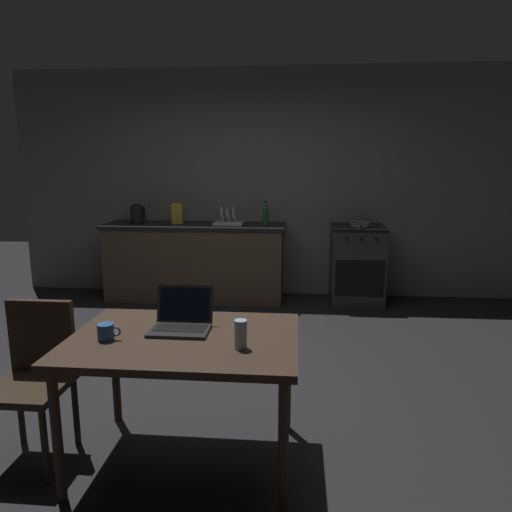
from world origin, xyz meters
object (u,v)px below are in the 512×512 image
object	(u,v)px
bottle	(266,214)
drinking_glass	(241,334)
frying_pan	(360,224)
cereal_box	(177,213)
coffee_mug	(106,332)
electric_kettle	(137,214)
stove_oven	(357,264)
dining_table	(184,349)
laptop	(181,321)
chair	(35,370)
dish_rack	(229,220)

from	to	relation	value
bottle	drinking_glass	distance (m)	3.25
frying_pan	cereal_box	distance (m)	2.16
coffee_mug	electric_kettle	bearing A→B (deg)	106.31
stove_oven	electric_kettle	xyz separation A→B (m)	(-2.63, 0.00, 0.57)
electric_kettle	dining_table	bearing A→B (deg)	-67.06
stove_oven	drinking_glass	distance (m)	3.45
frying_pan	coffee_mug	bearing A→B (deg)	-117.80
laptop	cereal_box	world-z (taller)	cereal_box
bottle	cereal_box	distance (m)	1.07
dining_table	drinking_glass	size ratio (longest dim) A/B	8.31
dining_table	cereal_box	xyz separation A→B (m)	(-0.85, 3.18, 0.38)
dining_table	frying_pan	size ratio (longest dim) A/B	2.97
laptop	cereal_box	xyz separation A→B (m)	(-0.81, 3.08, 0.26)
dining_table	chair	xyz separation A→B (m)	(-0.85, -0.00, -0.16)
electric_kettle	dish_rack	world-z (taller)	electric_kettle
laptop	dish_rack	bearing A→B (deg)	100.66
bottle	frying_pan	distance (m)	1.10
stove_oven	chair	bearing A→B (deg)	-124.15
electric_kettle	frying_pan	distance (m)	2.65
laptop	cereal_box	distance (m)	3.19
chair	cereal_box	bearing A→B (deg)	78.51
laptop	electric_kettle	size ratio (longest dim) A/B	1.39
drinking_glass	cereal_box	world-z (taller)	cereal_box
stove_oven	dining_table	bearing A→B (deg)	-112.29
cereal_box	laptop	bearing A→B (deg)	-75.24
coffee_mug	stove_oven	bearing A→B (deg)	62.61
laptop	bottle	size ratio (longest dim) A/B	1.13
chair	electric_kettle	bearing A→B (deg)	87.31
cereal_box	coffee_mug	bearing A→B (deg)	-81.98
cereal_box	frying_pan	bearing A→B (deg)	-1.31
electric_kettle	coffee_mug	xyz separation A→B (m)	(0.95, -3.25, -0.25)
stove_oven	coffee_mug	world-z (taller)	stove_oven
chair	coffee_mug	world-z (taller)	chair
cereal_box	dish_rack	size ratio (longest dim) A/B	0.72
coffee_mug	dish_rack	world-z (taller)	dish_rack
cereal_box	dish_rack	distance (m)	0.63
frying_pan	drinking_glass	distance (m)	3.41
coffee_mug	laptop	bearing A→B (deg)	28.23
dining_table	chair	distance (m)	0.86
dining_table	drinking_glass	xyz separation A→B (m)	(0.32, -0.14, 0.15)
drinking_glass	frying_pan	bearing A→B (deg)	73.16
electric_kettle	laptop	bearing A→B (deg)	-66.96
chair	laptop	size ratio (longest dim) A/B	2.74
frying_pan	coffee_mug	xyz separation A→B (m)	(-1.70, -3.22, -0.17)
drinking_glass	electric_kettle	bearing A→B (deg)	116.71
stove_oven	dining_table	world-z (taller)	stove_oven
frying_pan	drinking_glass	bearing A→B (deg)	-106.84
dining_table	electric_kettle	xyz separation A→B (m)	(-1.34, 3.16, 0.37)
dining_table	bottle	distance (m)	3.14
electric_kettle	bottle	size ratio (longest dim) A/B	0.81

